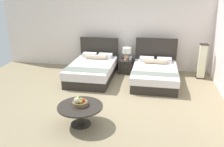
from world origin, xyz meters
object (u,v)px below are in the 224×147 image
Objects in this scene: fruit_bowl at (80,102)px; loose_apple at (78,98)px; table_lamp at (127,52)px; coffee_table at (80,110)px; vase at (130,58)px; floor_lamp_corner at (202,61)px; bed_near_corner at (155,73)px; nightstand at (126,66)px; bed_near_window at (93,70)px.

loose_apple is (-0.13, 0.30, -0.03)m from fruit_bowl.
table_lamp is 0.45× the size of coffee_table.
vase is 0.49× the size of fruit_bowl.
vase is 0.14× the size of floor_lamp_corner.
fruit_bowl is at bearing -118.45° from bed_near_corner.
table_lamp is (0.00, 0.02, 0.51)m from nightstand.
nightstand is 2.89× the size of vase.
bed_near_corner is 1.81× the size of floor_lamp_corner.
coffee_table is at bearing -80.54° from bed_near_window.
fruit_bowl is (-0.70, -3.57, -0.02)m from vase.
bed_near_window reaches higher than floor_lamp_corner.
bed_near_window reaches higher than vase.
coffee_table is (-0.69, -3.58, -0.19)m from vase.
floor_lamp_corner reaches higher than vase.
table_lamp is at bearing 177.61° from floor_lamp_corner.
bed_near_window reaches higher than loose_apple.
fruit_bowl is 0.32m from loose_apple.
bed_near_window is 13.23× the size of vase.
bed_near_window is 4.58× the size of nightstand.
bed_near_window is 2.02m from bed_near_corner.
loose_apple is at bearing 113.56° from fruit_bowl.
table_lamp is 3.68m from fruit_bowl.
floor_lamp_corner reaches higher than fruit_bowl.
nightstand is (-0.99, 0.73, -0.05)m from bed_near_corner.
floor_lamp_corner is at bearing 49.01° from fruit_bowl.
loose_apple is 0.06× the size of floor_lamp_corner.
bed_near_corner is at bearing -36.59° from nightstand.
loose_apple is at bearing -82.49° from bed_near_window.
floor_lamp_corner is (2.49, -0.08, 0.34)m from nightstand.
loose_apple is at bearing -123.20° from bed_near_corner.
nightstand is 0.41× the size of floor_lamp_corner.
nightstand is 0.48× the size of coffee_table.
floor_lamp_corner is (3.05, 3.54, 0.22)m from coffee_table.
bed_near_window reaches higher than fruit_bowl.
vase is 3.37m from loose_apple.
bed_near_window is at bearing 99.28° from fruit_bowl.
coffee_table is (-0.55, -3.62, 0.12)m from nightstand.
nightstand is 3.39m from loose_apple.
bed_near_corner is 1.66m from floor_lamp_corner.
bed_near_corner reaches higher than table_lamp.
table_lamp reaches higher than vase.
bed_near_corner is 3.27m from coffee_table.
nightstand is at bearing 81.08° from fruit_bowl.
table_lamp is 5.94× the size of loose_apple.
vase is 3.63m from fruit_bowl.
table_lamp is at bearing 81.13° from fruit_bowl.
bed_near_window is 1.88× the size of floor_lamp_corner.
vase is at bearing 140.86° from bed_near_corner.
floor_lamp_corner is at bearing 49.25° from coffee_table.
nightstand is 3.66m from fruit_bowl.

